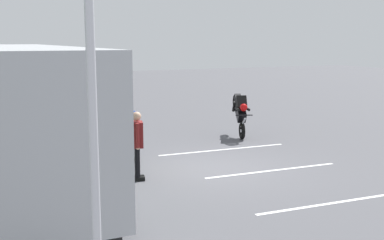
# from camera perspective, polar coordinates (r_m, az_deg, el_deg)

# --- Properties ---
(ground_plane) EXTENTS (80.00, 80.00, 0.00)m
(ground_plane) POSITION_cam_1_polar(r_m,az_deg,el_deg) (13.00, 2.21, -5.72)
(ground_plane) COLOR #4C4C51
(tour_bus) EXTENTS (9.71, 2.63, 3.25)m
(tour_bus) POSITION_cam_1_polar(r_m,az_deg,el_deg) (11.74, -20.24, 0.26)
(tour_bus) COLOR #B7BABF
(tour_bus) RESTS_ON ground_plane
(spectator_far_left) EXTENTS (0.57, 0.38, 1.69)m
(spectator_far_left) POSITION_cam_1_polar(r_m,az_deg,el_deg) (11.78, -6.49, -2.35)
(spectator_far_left) COLOR black
(spectator_far_left) RESTS_ON ground_plane
(spectator_left) EXTENTS (0.57, 0.33, 1.76)m
(spectator_left) POSITION_cam_1_polar(r_m,az_deg,el_deg) (12.57, -8.02, -1.38)
(spectator_left) COLOR black
(spectator_left) RESTS_ON ground_plane
(spectator_centre) EXTENTS (0.57, 0.38, 1.68)m
(spectator_centre) POSITION_cam_1_polar(r_m,az_deg,el_deg) (13.62, -7.33, -0.79)
(spectator_centre) COLOR black
(spectator_centre) RESTS_ON ground_plane
(parked_motorcycle_silver) EXTENTS (2.04, 0.62, 0.99)m
(parked_motorcycle_silver) POSITION_cam_1_polar(r_m,az_deg,el_deg) (14.43, -10.42, -2.38)
(parked_motorcycle_silver) COLOR black
(parked_motorcycle_silver) RESTS_ON ground_plane
(stunt_motorcycle) EXTENTS (1.99, 0.95, 1.55)m
(stunt_motorcycle) POSITION_cam_1_polar(r_m,az_deg,el_deg) (17.03, 5.67, 1.17)
(stunt_motorcycle) COLOR black
(stunt_motorcycle) RESTS_ON ground_plane
(flagpole) EXTENTS (0.78, 0.36, 7.15)m
(flagpole) POSITION_cam_1_polar(r_m,az_deg,el_deg) (4.14, -12.05, 11.11)
(flagpole) COLOR silver
(flagpole) RESTS_ON ground_plane
(bay_line_a) EXTENTS (0.30, 4.31, 0.01)m
(bay_line_a) POSITION_cam_1_polar(r_m,az_deg,el_deg) (10.93, 17.51, -9.10)
(bay_line_a) COLOR white
(bay_line_a) RESTS_ON ground_plane
(bay_line_b) EXTENTS (0.28, 3.86, 0.01)m
(bay_line_b) POSITION_cam_1_polar(r_m,az_deg,el_deg) (12.96, 9.42, -5.88)
(bay_line_b) COLOR white
(bay_line_b) RESTS_ON ground_plane
(bay_line_c) EXTENTS (0.30, 4.24, 0.01)m
(bay_line_c) POSITION_cam_1_polar(r_m,az_deg,el_deg) (15.19, 3.67, -3.49)
(bay_line_c) COLOR white
(bay_line_c) RESTS_ON ground_plane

